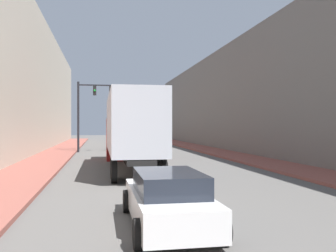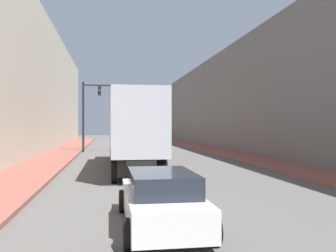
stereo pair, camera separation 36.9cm
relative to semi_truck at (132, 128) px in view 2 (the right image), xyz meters
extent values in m
cube|color=brown|center=(8.92, 7.74, -2.25)|extent=(3.01, 80.00, 0.15)
cube|color=brown|center=(-5.36, 7.74, -2.25)|extent=(3.01, 80.00, 0.15)
cube|color=#66605B|center=(13.42, 7.74, 2.89)|extent=(6.00, 80.00, 10.43)
cube|color=#B2B7C1|center=(0.00, -1.39, 0.30)|extent=(2.47, 11.01, 3.05)
cube|color=black|center=(0.00, -1.39, -1.37)|extent=(1.24, 11.01, 0.24)
cube|color=maroon|center=(0.00, 5.59, -0.82)|extent=(2.47, 2.94, 3.00)
cylinder|color=black|center=(-1.09, -5.69, -1.82)|extent=(0.25, 1.00, 1.00)
cylinder|color=black|center=(1.09, -5.69, -1.82)|extent=(0.25, 1.00, 1.00)
cylinder|color=black|center=(-1.09, -4.49, -1.82)|extent=(0.25, 1.00, 1.00)
cylinder|color=black|center=(1.09, -4.49, -1.82)|extent=(0.25, 1.00, 1.00)
cylinder|color=black|center=(-1.09, 5.59, -1.82)|extent=(0.25, 1.00, 1.00)
cylinder|color=black|center=(1.09, 5.59, -1.82)|extent=(0.25, 1.00, 1.00)
cube|color=silver|center=(-0.04, -12.82, -1.80)|extent=(1.72, 4.63, 0.68)
cube|color=#1E232D|center=(-0.04, -13.06, -1.21)|extent=(1.51, 2.55, 0.51)
cylinder|color=black|center=(-0.90, -11.21, -2.00)|extent=(0.25, 0.64, 0.64)
cylinder|color=black|center=(0.82, -11.21, -2.00)|extent=(0.25, 0.64, 0.64)
cylinder|color=black|center=(-0.90, -14.54, -2.00)|extent=(0.25, 0.64, 0.64)
cylinder|color=black|center=(0.82, -14.54, -2.00)|extent=(0.25, 0.64, 0.64)
cylinder|color=black|center=(-3.70, 13.91, 0.98)|extent=(0.20, 0.20, 6.61)
cube|color=black|center=(-0.69, 13.91, 3.98)|extent=(6.02, 0.12, 0.12)
cube|color=black|center=(-2.20, 13.91, 3.47)|extent=(0.30, 0.24, 0.90)
sphere|color=green|center=(-2.20, 13.77, 3.47)|extent=(0.18, 0.18, 0.18)
cube|color=black|center=(-0.69, 13.91, 3.47)|extent=(0.30, 0.24, 0.90)
sphere|color=gold|center=(-0.69, 13.77, 3.47)|extent=(0.18, 0.18, 0.18)
cube|color=black|center=(0.81, 13.91, 3.47)|extent=(0.30, 0.24, 0.90)
sphere|color=gold|center=(0.81, 13.77, 3.47)|extent=(0.18, 0.18, 0.18)
camera|label=1|loc=(-1.67, -21.98, 0.17)|focal=40.00mm
camera|label=2|loc=(-1.31, -22.05, 0.17)|focal=40.00mm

